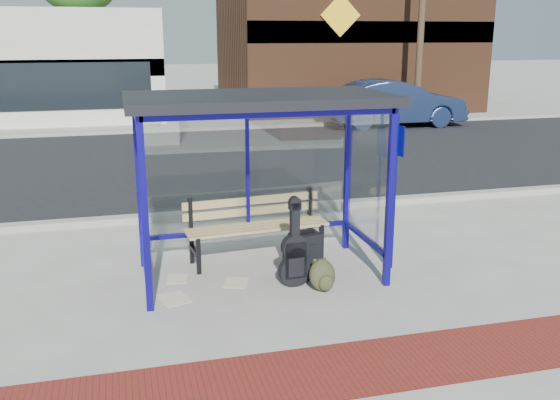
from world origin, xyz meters
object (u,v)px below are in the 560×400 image
object	(u,v)px
suitcase	(305,256)
parked_car	(394,103)
guitar_bag	(295,256)
bench	(255,223)
backpack	(323,276)
fire_hydrant	(436,107)

from	to	relation	value
suitcase	parked_car	distance (m)	14.49
parked_car	guitar_bag	bearing A→B (deg)	150.53
bench	suitcase	bearing A→B (deg)	-67.14
bench	guitar_bag	world-z (taller)	guitar_bag
bench	suitcase	xyz separation A→B (m)	(0.47, -0.88, -0.23)
suitcase	bench	bearing A→B (deg)	110.15
bench	backpack	size ratio (longest dim) A/B	5.06
bench	suitcase	distance (m)	1.03
backpack	fire_hydrant	size ratio (longest dim) A/B	0.52
fire_hydrant	backpack	bearing A→B (deg)	-122.77
guitar_bag	backpack	distance (m)	0.45
bench	backpack	world-z (taller)	bench
guitar_bag	backpack	world-z (taller)	guitar_bag
bench	guitar_bag	size ratio (longest dim) A/B	1.85
bench	suitcase	size ratio (longest dim) A/B	3.04
guitar_bag	fire_hydrant	distance (m)	17.32
suitcase	fire_hydrant	xyz separation A→B (m)	(9.49, 14.15, 0.11)
backpack	fire_hydrant	xyz separation A→B (m)	(9.40, 14.60, 0.23)
suitcase	backpack	bearing A→B (deg)	-86.05
guitar_bag	parked_car	world-z (taller)	parked_car
guitar_bag	suitcase	distance (m)	0.30
suitcase	fire_hydrant	world-z (taller)	fire_hydrant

